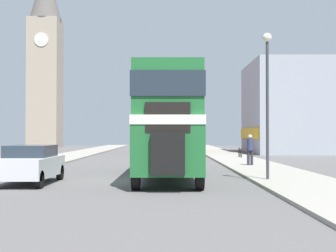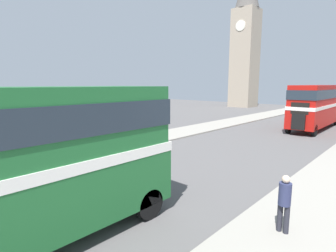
{
  "view_description": "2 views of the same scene",
  "coord_description": "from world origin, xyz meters",
  "px_view_note": "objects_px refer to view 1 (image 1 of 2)",
  "views": [
    {
      "loc": [
        1.66,
        -19.19,
        1.91
      ],
      "look_at": [
        1.65,
        1.47,
        2.28
      ],
      "focal_mm": 50.0,
      "sensor_mm": 36.0,
      "label": 1
    },
    {
      "loc": [
        8.91,
        0.33,
        4.52
      ],
      "look_at": [
        0.0,
        9.83,
        2.44
      ],
      "focal_mm": 28.0,
      "sensor_mm": 36.0,
      "label": 2
    }
  ],
  "objects_px": {
    "street_lamp": "(268,83)",
    "pedestrian_walking": "(250,148)",
    "car_parked_near": "(30,164)",
    "bicycle_on_pavement": "(240,152)",
    "church_tower": "(46,53)",
    "bus_distant": "(169,128)",
    "double_decker_bus": "(168,118)"
  },
  "relations": [
    {
      "from": "car_parked_near",
      "to": "street_lamp",
      "type": "distance_m",
      "value": 9.87
    },
    {
      "from": "pedestrian_walking",
      "to": "bus_distant",
      "type": "bearing_deg",
      "value": 102.07
    },
    {
      "from": "pedestrian_walking",
      "to": "church_tower",
      "type": "relative_size",
      "value": 0.07
    },
    {
      "from": "street_lamp",
      "to": "bus_distant",
      "type": "bearing_deg",
      "value": 97.28
    },
    {
      "from": "double_decker_bus",
      "to": "car_parked_near",
      "type": "bearing_deg",
      "value": -154.32
    },
    {
      "from": "car_parked_near",
      "to": "bus_distant",
      "type": "bearing_deg",
      "value": 80.03
    },
    {
      "from": "car_parked_near",
      "to": "pedestrian_walking",
      "type": "distance_m",
      "value": 13.63
    },
    {
      "from": "car_parked_near",
      "to": "bicycle_on_pavement",
      "type": "height_order",
      "value": "car_parked_near"
    },
    {
      "from": "street_lamp",
      "to": "pedestrian_walking",
      "type": "bearing_deg",
      "value": 84.67
    },
    {
      "from": "pedestrian_walking",
      "to": "double_decker_bus",
      "type": "bearing_deg",
      "value": -126.13
    },
    {
      "from": "car_parked_near",
      "to": "bicycle_on_pavement",
      "type": "xyz_separation_m",
      "value": [
        11.02,
        18.74,
        -0.29
      ]
    },
    {
      "from": "car_parked_near",
      "to": "street_lamp",
      "type": "relative_size",
      "value": 0.69
    },
    {
      "from": "double_decker_bus",
      "to": "bicycle_on_pavement",
      "type": "height_order",
      "value": "double_decker_bus"
    },
    {
      "from": "double_decker_bus",
      "to": "pedestrian_walking",
      "type": "xyz_separation_m",
      "value": [
        4.79,
        6.56,
        -1.51
      ]
    },
    {
      "from": "bus_distant",
      "to": "church_tower",
      "type": "relative_size",
      "value": 0.39
    },
    {
      "from": "double_decker_bus",
      "to": "car_parked_near",
      "type": "height_order",
      "value": "double_decker_bus"
    },
    {
      "from": "bus_distant",
      "to": "bicycle_on_pavement",
      "type": "distance_m",
      "value": 13.61
    },
    {
      "from": "double_decker_bus",
      "to": "bicycle_on_pavement",
      "type": "bearing_deg",
      "value": 70.61
    },
    {
      "from": "car_parked_near",
      "to": "bicycle_on_pavement",
      "type": "distance_m",
      "value": 21.74
    },
    {
      "from": "bus_distant",
      "to": "car_parked_near",
      "type": "relative_size",
      "value": 2.63
    },
    {
      "from": "bus_distant",
      "to": "bicycle_on_pavement",
      "type": "relative_size",
      "value": 6.04
    },
    {
      "from": "car_parked_near",
      "to": "church_tower",
      "type": "height_order",
      "value": "church_tower"
    },
    {
      "from": "car_parked_near",
      "to": "church_tower",
      "type": "distance_m",
      "value": 54.05
    },
    {
      "from": "street_lamp",
      "to": "church_tower",
      "type": "distance_m",
      "value": 55.79
    },
    {
      "from": "double_decker_bus",
      "to": "church_tower",
      "type": "height_order",
      "value": "church_tower"
    },
    {
      "from": "double_decker_bus",
      "to": "street_lamp",
      "type": "distance_m",
      "value": 4.64
    },
    {
      "from": "pedestrian_walking",
      "to": "street_lamp",
      "type": "bearing_deg",
      "value": -95.33
    },
    {
      "from": "church_tower",
      "to": "bus_distant",
      "type": "bearing_deg",
      "value": -47.39
    },
    {
      "from": "bicycle_on_pavement",
      "to": "street_lamp",
      "type": "bearing_deg",
      "value": -95.36
    },
    {
      "from": "bus_distant",
      "to": "pedestrian_walking",
      "type": "height_order",
      "value": "bus_distant"
    },
    {
      "from": "double_decker_bus",
      "to": "bicycle_on_pavement",
      "type": "distance_m",
      "value": 17.28
    },
    {
      "from": "bus_distant",
      "to": "street_lamp",
      "type": "distance_m",
      "value": 30.64
    }
  ]
}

